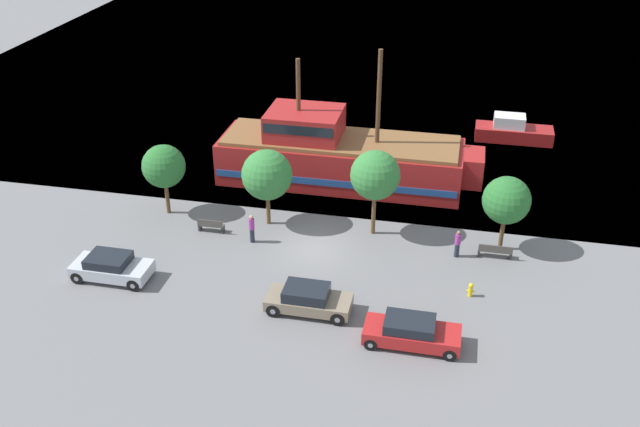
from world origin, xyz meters
TOP-DOWN VIEW (x-y plane):
  - ground_plane at (0.00, 0.00)m, footprint 160.00×160.00m
  - water_surface at (0.00, 44.00)m, footprint 80.00×80.00m
  - pirate_ship at (-0.30, 8.83)m, footprint 17.23×4.89m
  - moored_boat_dockside at (11.26, 18.38)m, footprint 5.70×1.98m
  - parked_car_curb_front at (0.97, -5.72)m, footprint 4.19×1.83m
  - parked_car_curb_mid at (6.16, -7.19)m, footprint 4.44×1.81m
  - parked_car_curb_rear at (-9.81, -5.06)m, footprint 4.11×1.93m
  - fire_hydrant at (8.75, -2.76)m, footprint 0.42×0.25m
  - bench_promenade_east at (9.98, 1.20)m, footprint 1.84×0.45m
  - bench_promenade_west at (-6.33, 0.60)m, footprint 1.55×0.45m
  - pedestrian_walking_near at (7.90, 0.90)m, footprint 0.32×0.32m
  - pedestrian_walking_far at (-3.64, 0.03)m, footprint 0.32×0.32m
  - tree_row_east at (-9.70, 2.30)m, footprint 2.60×2.60m
  - tree_row_mideast at (-3.30, 2.30)m, footprint 2.98×2.98m
  - tree_row_midwest at (2.99, 2.46)m, footprint 2.84×2.84m
  - tree_row_west at (10.27, 2.23)m, footprint 2.64×2.64m

SIDE VIEW (x-z plane):
  - ground_plane at x=0.00m, z-range 0.00..0.00m
  - water_surface at x=0.00m, z-range 0.00..0.00m
  - fire_hydrant at x=8.75m, z-range 0.03..0.79m
  - bench_promenade_west at x=-6.33m, z-range 0.01..0.86m
  - bench_promenade_east at x=9.98m, z-range 0.02..0.87m
  - parked_car_curb_mid at x=6.16m, z-range 0.00..1.38m
  - parked_car_curb_rear at x=-9.81m, z-range 0.01..1.38m
  - parked_car_curb_front at x=0.97m, z-range 0.00..1.39m
  - moored_boat_dockside at x=11.26m, z-range -0.24..1.71m
  - pedestrian_walking_near at x=7.90m, z-range 0.01..1.64m
  - pedestrian_walking_far at x=-3.64m, z-range 0.02..1.76m
  - pirate_ship at x=-0.30m, z-range -2.75..6.37m
  - tree_row_west at x=10.27m, z-range 0.88..5.30m
  - tree_row_east at x=-9.70m, z-range 0.91..5.36m
  - tree_row_mideast at x=-3.30m, z-range 0.86..5.58m
  - tree_row_midwest at x=2.99m, z-range 1.16..6.35m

